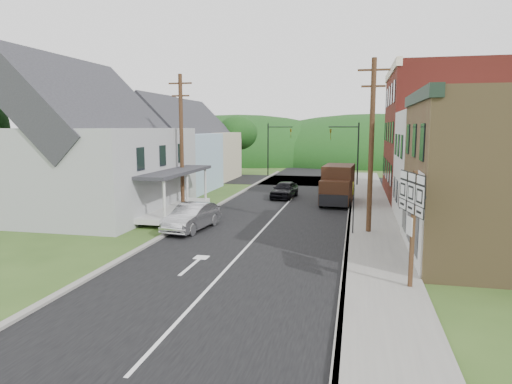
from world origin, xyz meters
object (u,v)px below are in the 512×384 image
Objects in this scene: delivery_van at (338,185)px; warning_sign at (353,200)px; silver_sedan at (192,217)px; dark_sedan at (284,190)px; route_sign_cluster at (412,212)px.

warning_sign is at bearing -79.23° from delivery_van.
delivery_van is 9.83m from warning_sign.
silver_sedan reaches higher than dark_sedan.
silver_sedan is at bearing -177.74° from warning_sign.
dark_sedan is (3.15, 12.27, -0.05)m from silver_sedan.
silver_sedan is 12.67m from dark_sedan.
warning_sign is at bearing 91.18° from route_sign_cluster.
delivery_van is at bearing 95.51° from warning_sign.
silver_sedan is 1.63× the size of warning_sign.
silver_sedan is at bearing -98.51° from dark_sedan.
route_sign_cluster reaches higher than warning_sign.
silver_sedan is at bearing -121.64° from delivery_van.
dark_sedan is at bearing 83.44° from silver_sedan.
dark_sedan is 1.47× the size of warning_sign.
route_sign_cluster is at bearing -26.55° from silver_sedan.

